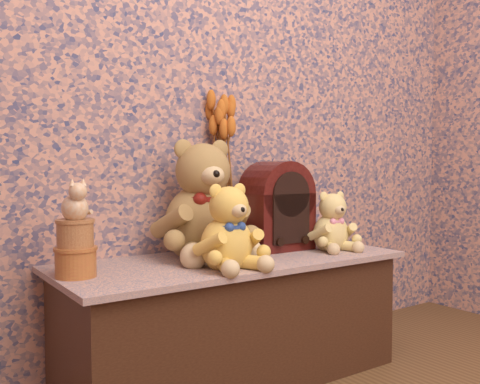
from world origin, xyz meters
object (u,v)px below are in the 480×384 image
(cat_figurine, at_px, (75,199))
(teddy_small, at_px, (331,218))
(ceramic_vase, at_px, (225,222))
(teddy_large, at_px, (201,194))
(cathedral_radio, at_px, (276,205))
(biscuit_tin_lower, at_px, (76,263))
(teddy_medium, at_px, (227,223))

(cat_figurine, bearing_deg, teddy_small, -3.81)
(ceramic_vase, bearing_deg, teddy_large, -151.24)
(cathedral_radio, bearing_deg, ceramic_vase, 144.76)
(teddy_small, height_order, cathedral_radio, cathedral_radio)
(teddy_small, xyz_separation_m, biscuit_tin_lower, (-0.99, 0.07, -0.08))
(ceramic_vase, bearing_deg, teddy_small, -37.66)
(teddy_medium, xyz_separation_m, cat_figurine, (-0.45, 0.14, 0.09))
(cathedral_radio, xyz_separation_m, ceramic_vase, (-0.16, 0.12, -0.07))
(ceramic_vase, xyz_separation_m, biscuit_tin_lower, (-0.66, -0.19, -0.06))
(teddy_large, distance_m, cathedral_radio, 0.33)
(teddy_small, height_order, cat_figurine, cat_figurine)
(ceramic_vase, bearing_deg, biscuit_tin_lower, -163.98)
(teddy_large, bearing_deg, biscuit_tin_lower, -160.73)
(teddy_large, distance_m, teddy_medium, 0.25)
(cathedral_radio, bearing_deg, teddy_small, -36.69)
(ceramic_vase, xyz_separation_m, cat_figurine, (-0.66, -0.19, 0.13))
(teddy_small, distance_m, cat_figurine, 0.99)
(teddy_large, relative_size, teddy_medium, 1.55)
(biscuit_tin_lower, height_order, cat_figurine, cat_figurine)
(ceramic_vase, bearing_deg, cathedral_radio, -36.91)
(teddy_large, relative_size, cathedral_radio, 1.31)
(teddy_small, distance_m, cathedral_radio, 0.22)
(teddy_medium, height_order, teddy_small, teddy_medium)
(cat_figurine, bearing_deg, cathedral_radio, 4.68)
(teddy_small, xyz_separation_m, cathedral_radio, (-0.17, 0.13, 0.05))
(teddy_small, distance_m, ceramic_vase, 0.42)
(teddy_small, bearing_deg, biscuit_tin_lower, -173.95)
(teddy_large, distance_m, ceramic_vase, 0.23)
(teddy_large, height_order, cat_figurine, teddy_large)
(teddy_medium, distance_m, cat_figurine, 0.48)
(ceramic_vase, distance_m, biscuit_tin_lower, 0.69)
(teddy_medium, bearing_deg, cathedral_radio, 28.52)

